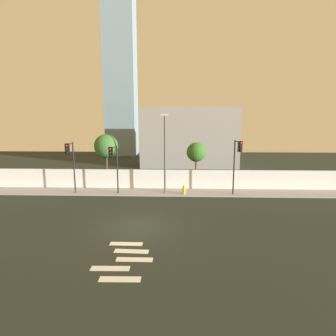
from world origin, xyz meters
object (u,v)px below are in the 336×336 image
Objects in this scene: traffic_light_left at (70,157)px; roadside_tree_leftmost at (106,146)px; street_lamp_curbside at (165,147)px; traffic_light_right at (237,156)px; fire_hydrant at (184,189)px; roadside_tree_midleft at (196,152)px; traffic_light_center at (114,159)px.

roadside_tree_leftmost is at bearing 60.89° from traffic_light_left.
street_lamp_curbside reaches higher than roadside_tree_leftmost.
traffic_light_right is 12.71m from roadside_tree_leftmost.
fire_hydrant is 0.18× the size of roadside_tree_midleft.
traffic_light_center is 6.68m from fire_hydrant.
roadside_tree_midleft is (8.92, -0.00, -0.56)m from roadside_tree_leftmost.
roadside_tree_midleft is (1.24, 3.26, 2.92)m from fire_hydrant.
traffic_light_left is 3.75m from traffic_light_center.
traffic_light_right is at bearing 0.26° from traffic_light_center.
fire_hydrant is at bearing 173.91° from traffic_light_right.
traffic_light_center is 0.61× the size of street_lamp_curbside.
traffic_light_center is at bearing -179.74° from traffic_light_right.
roadside_tree_leftmost reaches higher than traffic_light_right.
traffic_light_center is 4.54m from street_lamp_curbside.
street_lamp_curbside is at bearing 175.16° from traffic_light_right.
roadside_tree_leftmost reaches higher than fire_hydrant.
street_lamp_curbside is 4.14m from fire_hydrant.
street_lamp_curbside is 6.80m from roadside_tree_leftmost.
roadside_tree_leftmost is (2.14, 3.84, 0.54)m from traffic_light_left.
traffic_light_right is (10.53, 0.05, 0.35)m from traffic_light_center.
traffic_light_left is at bearing -119.11° from roadside_tree_leftmost.
traffic_light_center is 0.82× the size of roadside_tree_leftmost.
traffic_light_center reaches higher than fire_hydrant.
fire_hydrant is at bearing 3.42° from traffic_light_left.
traffic_light_left is 14.28m from traffic_light_right.
traffic_light_right is at bearing -17.09° from roadside_tree_leftmost.
traffic_light_right is 1.08× the size of roadside_tree_midleft.
traffic_light_center is 0.96× the size of roadside_tree_midleft.
street_lamp_curbside is 1.58× the size of roadside_tree_midleft.
street_lamp_curbside is at bearing 7.41° from traffic_light_center.
fire_hydrant is 4.54m from roadside_tree_midleft.
traffic_light_left is at bearing -160.84° from roadside_tree_midleft.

